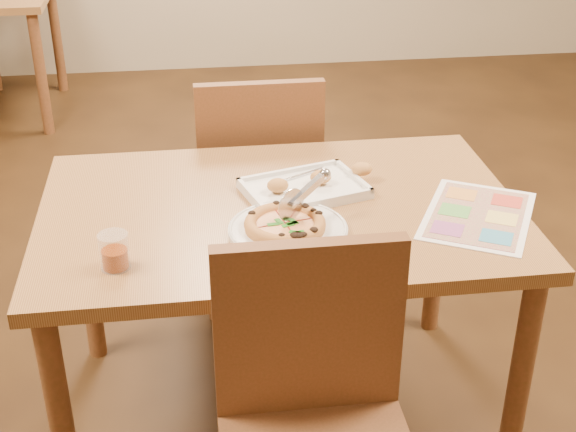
{
  "coord_description": "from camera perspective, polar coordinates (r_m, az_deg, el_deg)",
  "views": [
    {
      "loc": [
        -0.24,
        -1.92,
        1.73
      ],
      "look_at": [
        0.0,
        -0.15,
        0.77
      ],
      "focal_mm": 50.0,
      "sensor_mm": 36.0,
      "label": 1
    }
  ],
  "objects": [
    {
      "name": "pizza",
      "position": [
        2.04,
        -0.22,
        -0.59
      ],
      "size": [
        0.21,
        0.21,
        0.03
      ],
      "rotation": [
        0.0,
        0.0,
        0.21
      ],
      "color": "#D08147",
      "rests_on": "plate"
    },
    {
      "name": "chair_near",
      "position": [
        1.77,
        1.92,
        -12.75
      ],
      "size": [
        0.42,
        0.42,
        0.47
      ],
      "color": "brown",
      "rests_on": "ground"
    },
    {
      "name": "menu",
      "position": [
        2.19,
        13.36,
        0.06
      ],
      "size": [
        0.41,
        0.45,
        0.0
      ],
      "primitive_type": "cube",
      "rotation": [
        0.0,
        0.0,
        -0.49
      ],
      "color": "white",
      "rests_on": "dining_table"
    },
    {
      "name": "plate",
      "position": [
        2.05,
        -0.0,
        -1.03
      ],
      "size": [
        0.39,
        0.39,
        0.02
      ],
      "primitive_type": "cylinder",
      "rotation": [
        0.0,
        0.0,
        -0.35
      ],
      "color": "silver",
      "rests_on": "dining_table"
    },
    {
      "name": "dining_table",
      "position": [
        2.22,
        -0.58,
        -1.26
      ],
      "size": [
        1.3,
        0.85,
        0.72
      ],
      "color": "olive",
      "rests_on": "ground"
    },
    {
      "name": "glass_tumbler",
      "position": [
        1.93,
        -12.23,
        -2.6
      ],
      "size": [
        0.07,
        0.07,
        0.09
      ],
      "rotation": [
        0.0,
        0.0,
        0.33
      ],
      "color": "maroon",
      "rests_on": "dining_table"
    },
    {
      "name": "pizza_cutter",
      "position": [
        2.05,
        1.02,
        1.52
      ],
      "size": [
        0.14,
        0.11,
        0.1
      ],
      "rotation": [
        0.0,
        0.0,
        0.64
      ],
      "color": "silver",
      "rests_on": "pizza"
    },
    {
      "name": "chair_far",
      "position": [
        2.79,
        -2.12,
        3.58
      ],
      "size": [
        0.42,
        0.42,
        0.47
      ],
      "rotation": [
        0.0,
        0.0,
        3.14
      ],
      "color": "brown",
      "rests_on": "ground"
    },
    {
      "name": "appetizer_tray",
      "position": [
        2.25,
        1.41,
        2.05
      ],
      "size": [
        0.39,
        0.3,
        0.06
      ],
      "rotation": [
        0.0,
        0.0,
        0.28
      ],
      "color": "white",
      "rests_on": "dining_table"
    }
  ]
}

